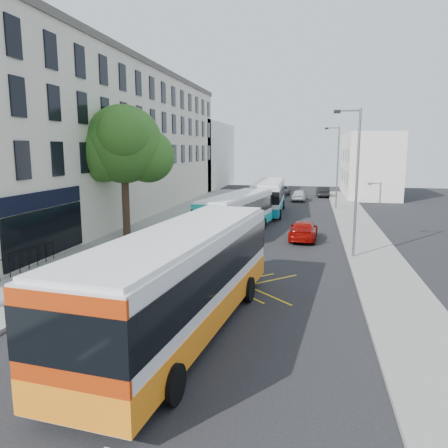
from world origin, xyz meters
The scene contains 20 objects.
ground centered at (0.00, 0.00, 0.00)m, with size 120.00×120.00×0.00m, color black.
pavement_left centered at (-8.50, 15.00, 0.07)m, with size 5.00×70.00×0.15m, color gray.
pavement_right centered at (7.50, 15.00, 0.07)m, with size 3.00×70.00×0.15m, color gray.
terrace_main centered at (-14.00, 24.49, 6.76)m, with size 8.30×45.00×13.50m.
terrace_far centered at (-14.00, 55.00, 5.00)m, with size 8.00×20.00×10.00m, color silver.
building_right centered at (11.00, 48.00, 4.00)m, with size 6.00×18.00×8.00m, color silver.
street_tree centered at (-8.51, 14.97, 6.29)m, with size 6.30×5.70×8.80m.
lamp_near centered at (6.20, 12.00, 4.62)m, with size 1.45×0.15×8.00m.
lamp_far centered at (6.20, 32.00, 4.62)m, with size 1.45×0.15×8.00m.
railings centered at (-9.70, 5.30, 0.72)m, with size 0.08×5.60×1.14m, color black, non-canonical shape.
bus_near centered at (-0.15, 0.80, 1.82)m, with size 4.06×12.53×3.46m.
bus_mid centered at (-1.23, 17.53, 1.52)m, with size 4.07×10.54×2.89m.
bus_far centered at (-0.09, 28.54, 1.61)m, with size 2.92×10.93×3.05m.
motorbike centered at (-1.42, -0.58, 0.88)m, with size 0.85×2.05×1.88m.
parked_car_blue centered at (-5.60, 2.54, 0.73)m, with size 1.73×4.31×1.47m, color #0D1636.
parked_car_silver centered at (-4.90, 9.51, 0.66)m, with size 1.39×3.99×1.31m, color #AAADB2.
red_hatchback centered at (3.45, 16.68, 0.64)m, with size 1.81×4.44×1.29m, color #9E0B06.
distant_car_grey centered at (-0.22, 43.99, 0.65)m, with size 2.15×4.66×1.30m, color #47484F.
distant_car_silver centered at (2.50, 39.04, 0.68)m, with size 1.60×3.99×1.36m, color #B7BBBF.
distant_car_dark centered at (5.24, 44.10, 0.66)m, with size 1.40×4.02×1.32m, color black.
Camera 1 is at (3.96, -12.61, 6.07)m, focal length 35.00 mm.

